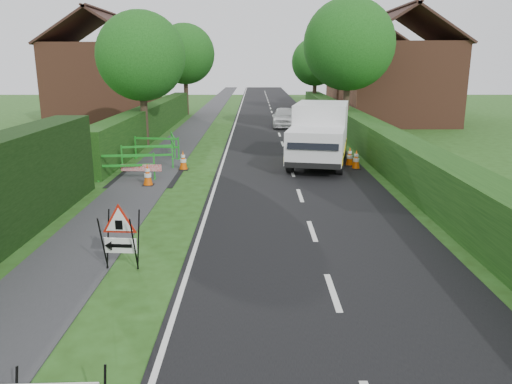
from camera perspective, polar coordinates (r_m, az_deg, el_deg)
name	(u,v)px	position (r m, az deg, el deg)	size (l,w,h in m)	color
ground	(193,320)	(8.72, -7.18, -14.28)	(120.00, 120.00, 0.00)	#244513
road_surface	(272,113)	(42.80, 1.85, 8.99)	(6.00, 90.00, 0.02)	black
footpath	(207,113)	(42.97, -5.59, 8.95)	(2.00, 90.00, 0.02)	#2D2D30
hedge_west_far	(154,135)	(30.47, -11.63, 6.40)	(1.00, 24.00, 1.80)	#14380F
hedge_east	(369,153)	(24.56, 12.77, 4.41)	(1.20, 50.00, 1.50)	#14380F
house_west	(105,80)	(39.18, -16.88, 12.11)	(7.50, 7.40, 7.88)	brown
house_east_a	(398,81)	(36.96, 15.87, 12.06)	(7.50, 7.40, 7.88)	brown
house_east_b	(368,76)	(50.78, 12.66, 12.81)	(7.50, 7.40, 7.88)	brown
tree_nw	(141,56)	(26.19, -13.00, 14.88)	(4.40, 4.40, 6.70)	#2D2116
tree_ne	(349,44)	(30.07, 10.57, 16.25)	(5.20, 5.20, 7.79)	#2D2116
tree_fw	(185,54)	(41.96, -8.14, 15.34)	(4.80, 4.80, 7.24)	#2D2116
tree_fe	(315,62)	(45.88, 6.80, 14.55)	(4.20, 4.20, 6.33)	#2D2116
triangle_sign	(118,232)	(10.60, -15.50, -4.41)	(0.88, 0.88, 1.20)	black
works_van	(320,133)	(21.20, 7.28, 6.72)	(3.21, 5.80, 2.50)	silver
traffic_cone_0	(356,159)	(20.57, 11.37, 3.67)	(0.38, 0.38, 0.79)	black
traffic_cone_1	(350,156)	(21.19, 10.66, 4.02)	(0.38, 0.38, 0.79)	black
traffic_cone_2	(341,144)	(24.31, 9.73, 5.40)	(0.38, 0.38, 0.79)	black
traffic_cone_3	(148,175)	(17.80, -12.28, 1.94)	(0.38, 0.38, 0.79)	black
traffic_cone_4	(183,160)	(20.21, -8.32, 3.61)	(0.38, 0.38, 0.79)	black
ped_barrier_0	(126,163)	(18.78, -14.62, 3.19)	(2.09, 0.60, 1.00)	#1A8F20
ped_barrier_1	(147,154)	(20.61, -12.31, 4.31)	(2.09, 0.78, 1.00)	#1A8F20
ped_barrier_2	(157,145)	(22.68, -11.27, 5.29)	(2.09, 0.66, 1.00)	#1A8F20
ped_barrier_3	(173,142)	(23.46, -9.48, 5.67)	(0.81, 2.09, 1.00)	#1A8F20
redwhite_plank	(142,180)	(18.85, -12.90, 1.38)	(1.50, 0.04, 0.25)	red
hatchback_car	(284,117)	(33.68, 3.25, 8.55)	(1.54, 3.83, 1.31)	white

